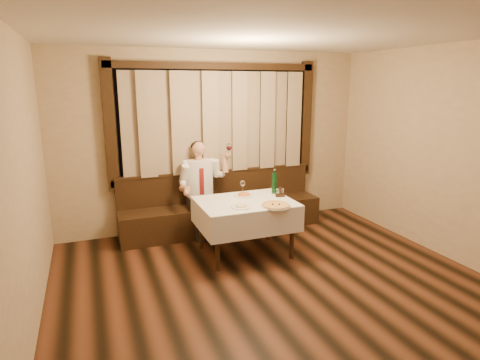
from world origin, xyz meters
name	(u,v)px	position (x,y,z in m)	size (l,w,h in m)	color
room	(269,155)	(0.00, 0.97, 1.50)	(5.01, 6.01, 2.81)	black
banquette	(222,211)	(0.00, 2.72, 0.31)	(3.20, 0.61, 0.94)	black
dining_table	(245,208)	(0.00, 1.70, 0.65)	(1.27, 0.97, 0.76)	black
pizza	(276,205)	(0.27, 1.32, 0.77)	(0.38, 0.38, 0.04)	white
pasta_red	(244,193)	(0.07, 1.92, 0.79)	(0.28, 0.28, 0.09)	white
pasta_cream	(241,205)	(-0.16, 1.45, 0.79)	(0.25, 0.25, 0.09)	white
green_bottle	(274,183)	(0.53, 1.91, 0.91)	(0.08, 0.08, 0.35)	#125622
table_wine_glass	(243,184)	(0.10, 2.06, 0.90)	(0.07, 0.07, 0.19)	white
cruet_caddy	(280,193)	(0.53, 1.72, 0.80)	(0.14, 0.09, 0.13)	black
seated_man	(201,182)	(-0.35, 2.63, 0.84)	(0.80, 0.60, 1.45)	black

